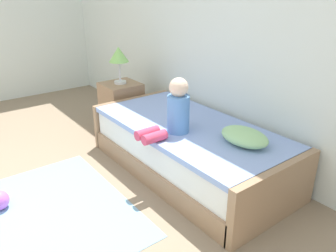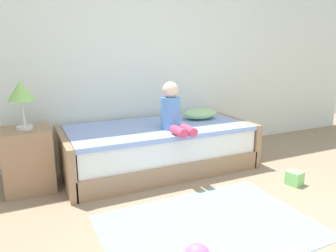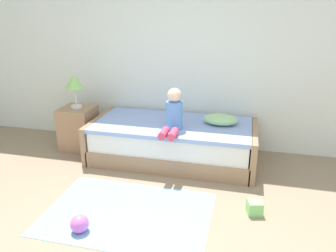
{
  "view_description": "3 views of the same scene",
  "coord_description": "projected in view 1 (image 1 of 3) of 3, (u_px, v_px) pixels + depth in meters",
  "views": [
    {
      "loc": [
        2.15,
        0.06,
        1.73
      ],
      "look_at": [
        -0.07,
        1.75,
        0.55
      ],
      "focal_mm": 35.7,
      "sensor_mm": 36.0,
      "label": 1
    },
    {
      "loc": [
        -1.41,
        -1.08,
        1.32
      ],
      "look_at": [
        -0.07,
        1.75,
        0.55
      ],
      "focal_mm": 33.16,
      "sensor_mm": 36.0,
      "label": 2
    },
    {
      "loc": [
        0.82,
        -1.88,
        1.92
      ],
      "look_at": [
        -0.07,
        1.75,
        0.55
      ],
      "focal_mm": 35.46,
      "sensor_mm": 36.0,
      "label": 3
    }
  ],
  "objects": [
    {
      "name": "wall_rear",
      "position": [
        245.0,
        18.0,
        3.1
      ],
      "size": [
        7.2,
        0.1,
        2.9
      ],
      "primitive_type": "cube",
      "color": "silver",
      "rests_on": "ground"
    },
    {
      "name": "pillow",
      "position": [
        244.0,
        137.0,
        2.78
      ],
      "size": [
        0.44,
        0.3,
        0.13
      ],
      "primitive_type": "ellipsoid",
      "color": "#99CC8C",
      "rests_on": "bed"
    },
    {
      "name": "child_figure",
      "position": [
        174.0,
        111.0,
        2.94
      ],
      "size": [
        0.2,
        0.51,
        0.5
      ],
      "color": "#598CD1",
      "rests_on": "bed"
    },
    {
      "name": "table_lamp",
      "position": [
        119.0,
        56.0,
        4.02
      ],
      "size": [
        0.24,
        0.24,
        0.45
      ],
      "color": "silver",
      "rests_on": "nightstand"
    },
    {
      "name": "bed",
      "position": [
        188.0,
        148.0,
        3.29
      ],
      "size": [
        2.11,
        1.0,
        0.5
      ],
      "color": "#997556",
      "rests_on": "ground"
    },
    {
      "name": "nightstand",
      "position": [
        122.0,
        106.0,
        4.27
      ],
      "size": [
        0.44,
        0.44,
        0.6
      ],
      "primitive_type": "cube",
      "color": "#997556",
      "rests_on": "ground"
    },
    {
      "name": "area_rug",
      "position": [
        57.0,
        211.0,
        2.77
      ],
      "size": [
        1.6,
        1.1,
        0.01
      ],
      "primitive_type": "cube",
      "color": "#7AA8CC",
      "rests_on": "ground"
    }
  ]
}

